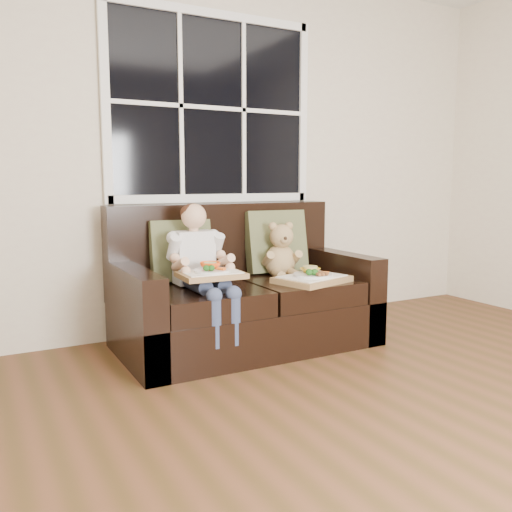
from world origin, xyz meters
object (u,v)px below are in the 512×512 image
child (200,259)px  teddy_bear (281,254)px  loveseat (242,300)px  tray_right (312,278)px  tray_left (211,273)px

child → teddy_bear: child is taller
loveseat → tray_right: loveseat is taller
child → tray_right: bearing=-15.5°
child → teddy_bear: size_ratio=2.03×
tray_right → child: bearing=148.7°
child → tray_right: (0.72, -0.20, -0.15)m
loveseat → teddy_bear: loveseat is taller
tray_left → tray_right: 0.74m
loveseat → tray_left: bearing=-139.5°
tray_right → tray_left: bearing=163.7°
loveseat → child: size_ratio=2.08×
teddy_bear → tray_right: size_ratio=0.75×
teddy_bear → tray_left: size_ratio=1.03×
loveseat → tray_left: size_ratio=4.36×
loveseat → teddy_bear: size_ratio=4.23×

